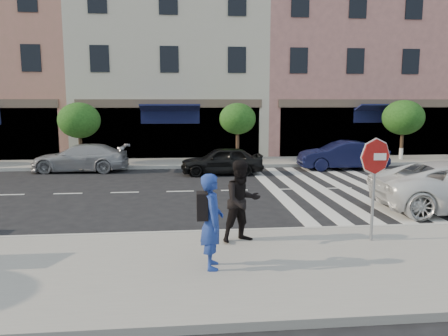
{
  "coord_description": "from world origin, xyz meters",
  "views": [
    {
      "loc": [
        0.05,
        -11.75,
        3.27
      ],
      "look_at": [
        1.25,
        0.39,
        1.4
      ],
      "focal_mm": 35.0,
      "sensor_mm": 36.0,
      "label": 1
    }
  ],
  "objects_px": {
    "photographer": "(212,221)",
    "stop_sign": "(375,166)",
    "car_far_right": "(342,155)",
    "car_far_mid": "(222,161)",
    "car_far_left": "(80,158)",
    "walker": "(242,201)"
  },
  "relations": [
    {
      "from": "photographer",
      "to": "walker",
      "type": "bearing_deg",
      "value": -26.62
    },
    {
      "from": "stop_sign",
      "to": "car_far_mid",
      "type": "distance_m",
      "value": 10.57
    },
    {
      "from": "photographer",
      "to": "car_far_left",
      "type": "height_order",
      "value": "photographer"
    },
    {
      "from": "car_far_right",
      "to": "stop_sign",
      "type": "bearing_deg",
      "value": -14.35
    },
    {
      "from": "stop_sign",
      "to": "car_far_right",
      "type": "height_order",
      "value": "stop_sign"
    },
    {
      "from": "walker",
      "to": "car_far_right",
      "type": "bearing_deg",
      "value": 38.39
    },
    {
      "from": "car_far_right",
      "to": "car_far_mid",
      "type": "bearing_deg",
      "value": -78.5
    },
    {
      "from": "stop_sign",
      "to": "photographer",
      "type": "xyz_separation_m",
      "value": [
        -3.7,
        -1.25,
        -0.8
      ]
    },
    {
      "from": "car_far_left",
      "to": "car_far_mid",
      "type": "height_order",
      "value": "car_far_left"
    },
    {
      "from": "car_far_mid",
      "to": "car_far_left",
      "type": "bearing_deg",
      "value": -103.21
    },
    {
      "from": "photographer",
      "to": "car_far_right",
      "type": "distance_m",
      "value": 14.29
    },
    {
      "from": "walker",
      "to": "car_far_right",
      "type": "xyz_separation_m",
      "value": [
        6.42,
        10.84,
        -0.38
      ]
    },
    {
      "from": "car_far_right",
      "to": "car_far_left",
      "type": "bearing_deg",
      "value": -89.74
    },
    {
      "from": "car_far_left",
      "to": "car_far_mid",
      "type": "distance_m",
      "value": 6.7
    },
    {
      "from": "car_far_left",
      "to": "photographer",
      "type": "bearing_deg",
      "value": 26.1
    },
    {
      "from": "photographer",
      "to": "car_far_left",
      "type": "bearing_deg",
      "value": 22.99
    },
    {
      "from": "photographer",
      "to": "car_far_mid",
      "type": "distance_m",
      "value": 11.54
    },
    {
      "from": "car_far_left",
      "to": "walker",
      "type": "bearing_deg",
      "value": 31.77
    },
    {
      "from": "photographer",
      "to": "stop_sign",
      "type": "bearing_deg",
      "value": -70.47
    },
    {
      "from": "walker",
      "to": "car_far_mid",
      "type": "xyz_separation_m",
      "value": [
        0.49,
        9.97,
        -0.44
      ]
    },
    {
      "from": "stop_sign",
      "to": "car_far_right",
      "type": "xyz_separation_m",
      "value": [
        3.5,
        11.09,
        -1.17
      ]
    },
    {
      "from": "walker",
      "to": "stop_sign",
      "type": "bearing_deg",
      "value": -25.77
    }
  ]
}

